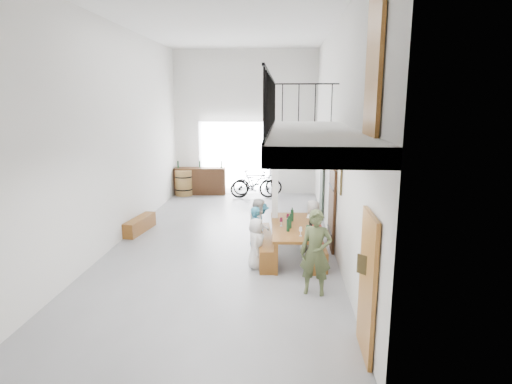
# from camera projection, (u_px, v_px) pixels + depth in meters

# --- Properties ---
(floor) EXTENTS (12.00, 12.00, 0.00)m
(floor) POSITION_uv_depth(u_px,v_px,m) (225.00, 241.00, 11.20)
(floor) COLOR slate
(floor) RESTS_ON ground
(room_walls) EXTENTS (12.00, 12.00, 12.00)m
(room_walls) POSITION_uv_depth(u_px,v_px,m) (223.00, 103.00, 10.45)
(room_walls) COLOR white
(room_walls) RESTS_ON ground
(gateway_portal) EXTENTS (2.80, 0.08, 2.80)m
(gateway_portal) POSITION_uv_depth(u_px,v_px,m) (235.00, 158.00, 16.73)
(gateway_portal) COLOR white
(gateway_portal) RESTS_ON ground
(right_wall_decor) EXTENTS (0.07, 8.28, 5.07)m
(right_wall_decor) POSITION_uv_depth(u_px,v_px,m) (341.00, 193.00, 8.84)
(right_wall_decor) COLOR #A86928
(right_wall_decor) RESTS_ON ground
(balcony) EXTENTS (1.52, 5.62, 4.00)m
(balcony) POSITION_uv_depth(u_px,v_px,m) (312.00, 139.00, 7.40)
(balcony) COLOR white
(balcony) RESTS_ON ground
(tasting_table) EXTENTS (1.06, 2.37, 0.79)m
(tasting_table) POSITION_uv_depth(u_px,v_px,m) (292.00, 229.00, 9.85)
(tasting_table) COLOR brown
(tasting_table) RESTS_ON ground
(bench_inner) EXTENTS (0.59, 2.24, 0.51)m
(bench_inner) POSITION_uv_depth(u_px,v_px,m) (265.00, 246.00, 10.03)
(bench_inner) COLOR brown
(bench_inner) RESTS_ON ground
(bench_wall) EXTENTS (0.33, 1.97, 0.45)m
(bench_wall) POSITION_uv_depth(u_px,v_px,m) (317.00, 249.00, 9.95)
(bench_wall) COLOR brown
(bench_wall) RESTS_ON ground
(tableware) EXTENTS (0.66, 1.24, 0.35)m
(tableware) POSITION_uv_depth(u_px,v_px,m) (292.00, 222.00, 9.60)
(tableware) COLOR #10321B
(tableware) RESTS_ON tasting_table
(side_bench) EXTENTS (0.51, 1.46, 0.40)m
(side_bench) POSITION_uv_depth(u_px,v_px,m) (140.00, 225.00, 11.95)
(side_bench) COLOR brown
(side_bench) RESTS_ON ground
(oak_barrel) EXTENTS (0.67, 0.67, 0.98)m
(oak_barrel) POSITION_uv_depth(u_px,v_px,m) (184.00, 183.00, 16.49)
(oak_barrel) COLOR olive
(oak_barrel) RESTS_ON ground
(serving_counter) EXTENTS (2.01, 0.68, 1.04)m
(serving_counter) POSITION_uv_depth(u_px,v_px,m) (200.00, 181.00, 16.71)
(serving_counter) COLOR #3B220F
(serving_counter) RESTS_ON ground
(counter_bottles) EXTENTS (1.73, 0.20, 0.28)m
(counter_bottles) POSITION_uv_depth(u_px,v_px,m) (200.00, 164.00, 16.57)
(counter_bottles) COLOR #10321B
(counter_bottles) RESTS_ON serving_counter
(guest_left_a) EXTENTS (0.40, 0.58, 1.13)m
(guest_left_a) POSITION_uv_depth(u_px,v_px,m) (256.00, 243.00, 9.29)
(guest_left_a) COLOR silver
(guest_left_a) RESTS_ON ground
(guest_left_b) EXTENTS (0.37, 0.50, 1.24)m
(guest_left_b) POSITION_uv_depth(u_px,v_px,m) (257.00, 233.00, 9.82)
(guest_left_b) COLOR #286D88
(guest_left_b) RESTS_ON ground
(guest_left_c) EXTENTS (0.55, 0.68, 1.33)m
(guest_left_c) POSITION_uv_depth(u_px,v_px,m) (259.00, 226.00, 10.26)
(guest_left_c) COLOR silver
(guest_left_c) RESTS_ON ground
(guest_left_d) EXTENTS (0.44, 0.72, 1.08)m
(guest_left_d) POSITION_uv_depth(u_px,v_px,m) (261.00, 223.00, 10.90)
(guest_left_d) COLOR #286D88
(guest_left_d) RESTS_ON ground
(guest_right_a) EXTENTS (0.48, 0.77, 1.23)m
(guest_right_a) POSITION_uv_depth(u_px,v_px,m) (316.00, 240.00, 9.33)
(guest_right_a) COLOR #A5261C
(guest_right_a) RESTS_ON ground
(guest_right_b) EXTENTS (0.65, 1.02, 1.05)m
(guest_right_b) POSITION_uv_depth(u_px,v_px,m) (314.00, 237.00, 9.88)
(guest_right_b) COLOR black
(guest_right_b) RESTS_ON ground
(guest_right_c) EXTENTS (0.47, 0.64, 1.21)m
(guest_right_c) POSITION_uv_depth(u_px,v_px,m) (313.00, 224.00, 10.60)
(guest_right_c) COLOR silver
(guest_right_c) RESTS_ON ground
(host_standing) EXTENTS (0.66, 0.49, 1.64)m
(host_standing) POSITION_uv_depth(u_px,v_px,m) (316.00, 253.00, 8.00)
(host_standing) COLOR #404A29
(host_standing) RESTS_ON ground
(potted_plant) EXTENTS (0.42, 0.37, 0.46)m
(potted_plant) POSITION_uv_depth(u_px,v_px,m) (317.00, 224.00, 11.94)
(potted_plant) COLOR #255520
(potted_plant) RESTS_ON ground
(bicycle_near) EXTENTS (1.92, 0.73, 1.00)m
(bicycle_near) POSITION_uv_depth(u_px,v_px,m) (257.00, 183.00, 16.50)
(bicycle_near) COLOR black
(bicycle_near) RESTS_ON ground
(bicycle_far) EXTENTS (1.82, 0.74, 1.06)m
(bicycle_far) POSITION_uv_depth(u_px,v_px,m) (254.00, 184.00, 16.02)
(bicycle_far) COLOR black
(bicycle_far) RESTS_ON ground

